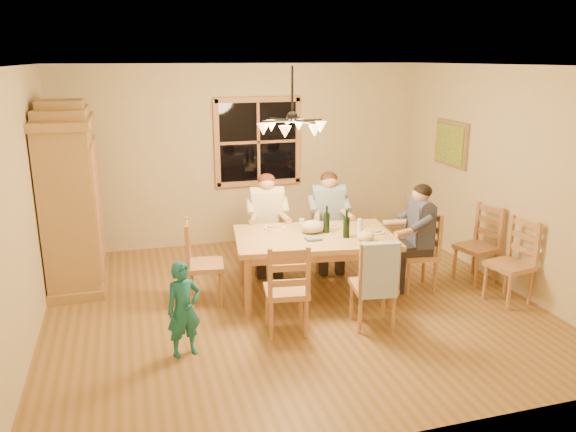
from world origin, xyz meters
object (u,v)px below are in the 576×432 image
object	(u,v)px
chair_far_right	(328,246)
chair_end_right	(416,266)
child	(184,309)
chair_spare_front	(508,278)
chandelier	(292,126)
chair_spare_back	(475,259)
wine_bottle_a	(327,219)
adult_plaid_man	(329,208)
armoire	(72,202)
wine_bottle_b	(346,224)
dining_table	(314,243)
adult_slate_man	(419,224)
chair_end_left	(206,277)
chair_far_left	(268,249)
chair_near_left	(286,304)
chair_near_right	(372,299)
adult_woman	(267,211)

from	to	relation	value
chair_far_right	chair_end_right	size ratio (longest dim) A/B	1.00
child	chair_spare_front	xyz separation A→B (m)	(3.77, 0.17, -0.17)
chandelier	chair_spare_back	bearing A→B (deg)	0.38
chair_end_right	wine_bottle_a	bearing A→B (deg)	85.86
chair_spare_back	adult_plaid_man	bearing A→B (deg)	45.96
chair_far_right	adult_plaid_man	world-z (taller)	adult_plaid_man
armoire	wine_bottle_b	size ratio (longest dim) A/B	6.97
dining_table	adult_slate_man	distance (m)	1.30
chair_end_left	chair_far_left	bearing A→B (deg)	136.74
chair_end_right	chair_spare_back	world-z (taller)	same
chair_far_right	chair_end_left	world-z (taller)	same
chair_end_left	wine_bottle_a	size ratio (longest dim) A/B	3.00
child	chair_spare_back	size ratio (longest dim) A/B	0.95
chair_spare_back	chair_near_left	bearing A→B (deg)	90.33
chair_near_right	chair_end_right	distance (m)	1.20
chair_spare_back	chair_far_left	bearing A→B (deg)	52.93
chair_far_right	wine_bottle_a	world-z (taller)	wine_bottle_a
chair_end_left	adult_slate_man	bearing A→B (deg)	90.00
adult_woman	chandelier	bearing A→B (deg)	98.20
chair_near_left	wine_bottle_b	distance (m)	1.26
chair_far_right	wine_bottle_a	xyz separation A→B (m)	(-0.31, -0.76, 0.62)
chair_near_right	child	bearing A→B (deg)	-170.40
armoire	chair_near_right	xyz separation A→B (m)	(3.10, -2.15, -0.75)
chair_end_left	chair_spare_back	xyz separation A→B (m)	(3.39, -0.34, 0.00)
adult_slate_man	chair_near_right	bearing A→B (deg)	136.74
chair_end_right	wine_bottle_a	distance (m)	1.29
chair_near_right	adult_slate_man	bearing A→B (deg)	46.74
dining_table	chair_far_left	distance (m)	1.05
chair_far_right	chair_near_left	size ratio (longest dim) A/B	1.00
wine_bottle_b	armoire	bearing A→B (deg)	155.57
chair_far_right	child	xyz separation A→B (m)	(-2.13, -1.81, 0.17)
chair_far_right	adult_slate_man	world-z (taller)	adult_slate_man
chair_end_right	child	xyz separation A→B (m)	(-2.93, -0.82, 0.17)
chair_end_right	wine_bottle_a	size ratio (longest dim) A/B	3.00
adult_plaid_man	chair_far_left	bearing A→B (deg)	-0.00
chair_spare_back	adult_slate_man	bearing A→B (deg)	77.34
chair_near_left	chair_spare_back	distance (m)	2.77
adult_plaid_man	chair_far_right	bearing A→B (deg)	-82.22
chandelier	adult_slate_man	size ratio (longest dim) A/B	0.88
armoire	chair_end_right	distance (m)	4.33
adult_woman	child	distance (m)	2.36
chandelier	adult_woman	world-z (taller)	chandelier
child	chair_spare_back	distance (m)	3.86
chair_end_right	wine_bottle_a	xyz separation A→B (m)	(-1.11, 0.23, 0.62)
chair_end_right	wine_bottle_b	xyz separation A→B (m)	(-0.95, -0.01, 0.62)
dining_table	chair_near_right	distance (m)	1.05
chair_far_right	child	size ratio (longest dim) A/B	1.05
chair_far_left	chair_spare_front	world-z (taller)	same
chandelier	chair_far_right	size ratio (longest dim) A/B	0.78
chair_end_left	chair_spare_back	world-z (taller)	same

